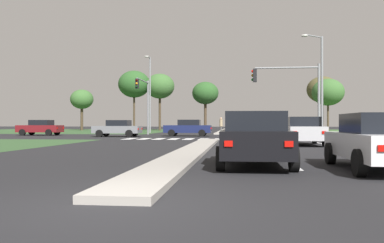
{
  "coord_description": "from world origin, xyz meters",
  "views": [
    {
      "loc": [
        1.86,
        -5.86,
        1.23
      ],
      "look_at": [
        -2.37,
        32.2,
        1.37
      ],
      "focal_mm": 37.89,
      "sensor_mm": 36.0,
      "label": 1
    }
  ],
  "objects_px": {
    "street_lamp_second": "(320,80)",
    "treeline_third": "(160,86)",
    "treeline_near": "(82,100)",
    "pedestrian_at_median": "(221,124)",
    "treeline_fourth": "(205,93)",
    "car_navy_second": "(188,128)",
    "car_grey_fifth": "(118,128)",
    "treeline_fifth": "(328,92)",
    "car_black_third": "(255,138)",
    "traffic_signal_far_left": "(144,96)",
    "car_maroon_near": "(40,128)",
    "treeline_sixth": "(323,90)",
    "traffic_signal_near_right": "(293,87)",
    "car_silver_fourth": "(302,131)",
    "street_lamp_third": "(150,91)",
    "car_white_sixth": "(380,141)",
    "treeline_second": "(134,84)"
  },
  "relations": [
    {
      "from": "treeline_sixth",
      "to": "car_black_third",
      "type": "bearing_deg",
      "value": -103.45
    },
    {
      "from": "car_navy_second",
      "to": "traffic_signal_near_right",
      "type": "relative_size",
      "value": 0.82
    },
    {
      "from": "car_navy_second",
      "to": "traffic_signal_far_left",
      "type": "relative_size",
      "value": 0.77
    },
    {
      "from": "traffic_signal_near_right",
      "to": "treeline_near",
      "type": "relative_size",
      "value": 0.79
    },
    {
      "from": "treeline_third",
      "to": "treeline_sixth",
      "type": "relative_size",
      "value": 1.07
    },
    {
      "from": "car_maroon_near",
      "to": "car_silver_fourth",
      "type": "bearing_deg",
      "value": -123.34
    },
    {
      "from": "car_grey_fifth",
      "to": "traffic_signal_far_left",
      "type": "relative_size",
      "value": 0.73
    },
    {
      "from": "car_black_third",
      "to": "car_silver_fourth",
      "type": "relative_size",
      "value": 0.94
    },
    {
      "from": "car_grey_fifth",
      "to": "treeline_fifth",
      "type": "distance_m",
      "value": 37.9
    },
    {
      "from": "car_navy_second",
      "to": "traffic_signal_far_left",
      "type": "xyz_separation_m",
      "value": [
        -4.92,
        3.05,
        3.2
      ]
    },
    {
      "from": "car_grey_fifth",
      "to": "treeline_sixth",
      "type": "bearing_deg",
      "value": -37.63
    },
    {
      "from": "treeline_near",
      "to": "treeline_third",
      "type": "bearing_deg",
      "value": -1.37
    },
    {
      "from": "traffic_signal_near_right",
      "to": "treeline_third",
      "type": "distance_m",
      "value": 39.67
    },
    {
      "from": "car_black_third",
      "to": "treeline_third",
      "type": "bearing_deg",
      "value": 103.71
    },
    {
      "from": "car_grey_fifth",
      "to": "traffic_signal_far_left",
      "type": "bearing_deg",
      "value": -11.69
    },
    {
      "from": "car_black_third",
      "to": "treeline_fourth",
      "type": "bearing_deg",
      "value": 95.87
    },
    {
      "from": "treeline_near",
      "to": "treeline_fifth",
      "type": "distance_m",
      "value": 39.79
    },
    {
      "from": "car_silver_fourth",
      "to": "street_lamp_third",
      "type": "bearing_deg",
      "value": 118.82
    },
    {
      "from": "treeline_fourth",
      "to": "traffic_signal_near_right",
      "type": "bearing_deg",
      "value": -76.58
    },
    {
      "from": "car_white_sixth",
      "to": "street_lamp_second",
      "type": "distance_m",
      "value": 23.85
    },
    {
      "from": "treeline_near",
      "to": "street_lamp_third",
      "type": "bearing_deg",
      "value": -47.08
    },
    {
      "from": "treeline_fifth",
      "to": "treeline_fourth",
      "type": "bearing_deg",
      "value": 167.02
    },
    {
      "from": "treeline_near",
      "to": "treeline_second",
      "type": "bearing_deg",
      "value": -4.49
    },
    {
      "from": "car_maroon_near",
      "to": "treeline_second",
      "type": "distance_m",
      "value": 27.53
    },
    {
      "from": "street_lamp_second",
      "to": "treeline_sixth",
      "type": "xyz_separation_m",
      "value": [
        6.79,
        32.24,
        1.8
      ]
    },
    {
      "from": "car_maroon_near",
      "to": "treeline_fourth",
      "type": "distance_m",
      "value": 33.48
    },
    {
      "from": "car_silver_fourth",
      "to": "street_lamp_second",
      "type": "bearing_deg",
      "value": 74.06
    },
    {
      "from": "street_lamp_third",
      "to": "pedestrian_at_median",
      "type": "distance_m",
      "value": 11.03
    },
    {
      "from": "street_lamp_second",
      "to": "car_white_sixth",
      "type": "bearing_deg",
      "value": -97.62
    },
    {
      "from": "street_lamp_third",
      "to": "treeline_second",
      "type": "height_order",
      "value": "treeline_second"
    },
    {
      "from": "car_black_third",
      "to": "street_lamp_second",
      "type": "distance_m",
      "value": 23.81
    },
    {
      "from": "car_navy_second",
      "to": "pedestrian_at_median",
      "type": "bearing_deg",
      "value": -22.9
    },
    {
      "from": "traffic_signal_near_right",
      "to": "street_lamp_third",
      "type": "xyz_separation_m",
      "value": [
        -14.7,
        19.9,
        1.47
      ]
    },
    {
      "from": "street_lamp_third",
      "to": "street_lamp_second",
      "type": "bearing_deg",
      "value": -40.19
    },
    {
      "from": "traffic_signal_near_right",
      "to": "treeline_near",
      "type": "xyz_separation_m",
      "value": [
        -29.88,
        36.22,
        1.43
      ]
    },
    {
      "from": "car_maroon_near",
      "to": "treeline_sixth",
      "type": "height_order",
      "value": "treeline_sixth"
    },
    {
      "from": "treeline_second",
      "to": "treeline_third",
      "type": "xyz_separation_m",
      "value": [
        4.19,
        0.4,
        -0.35
      ]
    },
    {
      "from": "street_lamp_second",
      "to": "treeline_third",
      "type": "relative_size",
      "value": 0.91
    },
    {
      "from": "car_black_third",
      "to": "street_lamp_third",
      "type": "height_order",
      "value": "street_lamp_third"
    },
    {
      "from": "car_black_third",
      "to": "car_grey_fifth",
      "type": "xyz_separation_m",
      "value": [
        -11.09,
        23.44,
        -0.03
      ]
    },
    {
      "from": "traffic_signal_near_right",
      "to": "treeline_third",
      "type": "height_order",
      "value": "treeline_third"
    },
    {
      "from": "car_grey_fifth",
      "to": "car_white_sixth",
      "type": "bearing_deg",
      "value": -149.35
    },
    {
      "from": "street_lamp_second",
      "to": "treeline_third",
      "type": "xyz_separation_m",
      "value": [
        -19.37,
        30.84,
        2.46
      ]
    },
    {
      "from": "car_black_third",
      "to": "treeline_third",
      "type": "distance_m",
      "value": 55.39
    },
    {
      "from": "pedestrian_at_median",
      "to": "treeline_fourth",
      "type": "height_order",
      "value": "treeline_fourth"
    },
    {
      "from": "street_lamp_second",
      "to": "treeline_third",
      "type": "distance_m",
      "value": 36.5
    },
    {
      "from": "car_maroon_near",
      "to": "street_lamp_second",
      "type": "distance_m",
      "value": 26.81
    },
    {
      "from": "car_navy_second",
      "to": "treeline_sixth",
      "type": "distance_m",
      "value": 34.69
    },
    {
      "from": "car_white_sixth",
      "to": "treeline_fifth",
      "type": "relative_size",
      "value": 0.57
    },
    {
      "from": "treeline_near",
      "to": "car_grey_fifth",
      "type": "bearing_deg",
      "value": -63.2
    }
  ]
}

